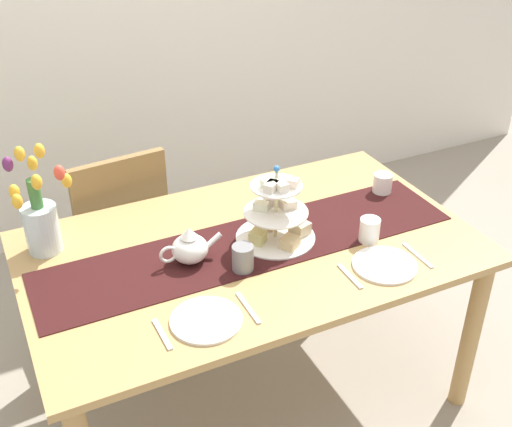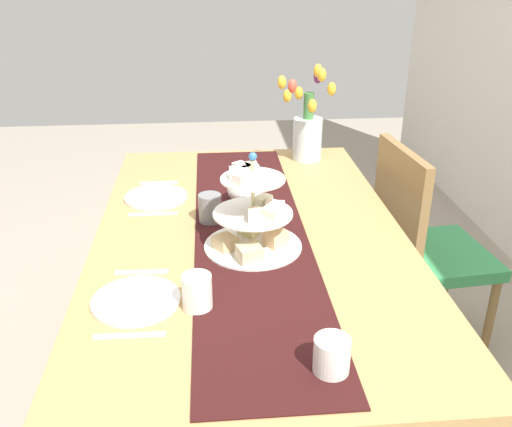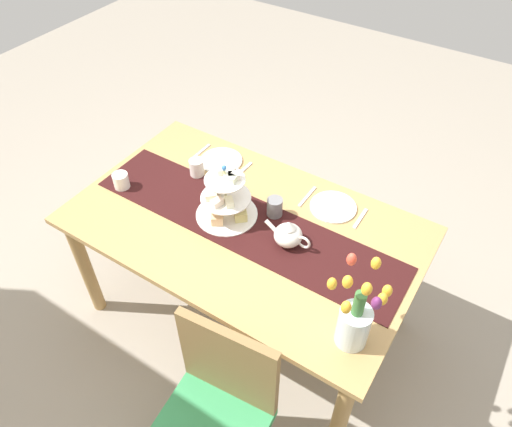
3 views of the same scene
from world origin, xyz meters
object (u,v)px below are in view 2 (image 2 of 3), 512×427
at_px(tulip_vase, 307,128).
at_px(knife_left, 153,214).
at_px(chair_left, 421,243).
at_px(mug_white_text, 197,292).
at_px(dinner_plate_right, 136,300).
at_px(teapot, 245,188).
at_px(knife_right, 130,336).
at_px(fork_left, 159,183).
at_px(fork_right, 142,272).
at_px(dining_table, 251,259).
at_px(cream_jug, 332,356).
at_px(dinner_plate_left, 156,197).
at_px(mug_grey, 210,208).
at_px(tiered_cake_stand, 253,220).

distance_m(tulip_vase, knife_left, 0.83).
bearing_deg(chair_left, tulip_vase, -129.31).
distance_m(tulip_vase, mug_white_text, 1.20).
bearing_deg(dinner_plate_right, chair_left, 124.03).
relative_size(teapot, knife_right, 1.40).
height_order(chair_left, mug_white_text, chair_left).
bearing_deg(fork_left, fork_right, 0.00).
relative_size(dining_table, fork_left, 11.09).
bearing_deg(tulip_vase, fork_left, -69.40).
xyz_separation_m(tulip_vase, mug_white_text, (1.10, -0.46, -0.09)).
bearing_deg(cream_jug, teapot, -172.37).
xyz_separation_m(teapot, tulip_vase, (-0.45, 0.30, 0.08)).
bearing_deg(knife_right, cream_jug, 70.36).
distance_m(dinner_plate_right, knife_right, 0.15).
relative_size(chair_left, tulip_vase, 2.24).
height_order(dining_table, fork_left, fork_left).
bearing_deg(dinner_plate_left, cream_jug, 24.50).
xyz_separation_m(knife_left, knife_right, (0.68, 0.00, 0.00)).
height_order(fork_left, knife_left, same).
bearing_deg(teapot, knife_left, -77.10).
bearing_deg(knife_right, knife_left, 180.00).
bearing_deg(cream_jug, knife_left, -151.87).
distance_m(fork_right, knife_right, 0.29).
distance_m(fork_right, mug_grey, 0.38).
xyz_separation_m(dining_table, knife_left, (-0.16, -0.33, 0.10)).
relative_size(chair_left, knife_left, 5.35).
height_order(dining_table, chair_left, chair_left).
relative_size(tiered_cake_stand, cream_jug, 3.58).
distance_m(tiered_cake_stand, fork_left, 0.66).
height_order(dining_table, teapot, teapot).
bearing_deg(dining_table, fork_left, -144.37).
height_order(teapot, cream_jug, teapot).
distance_m(mug_grey, mug_white_text, 0.50).
distance_m(dinner_plate_right, mug_grey, 0.50).
relative_size(dining_table, mug_grey, 17.51).
bearing_deg(knife_right, mug_grey, 161.86).
height_order(fork_left, dinner_plate_right, dinner_plate_right).
height_order(dinner_plate_right, knife_right, dinner_plate_right).
xyz_separation_m(teapot, mug_grey, (0.15, -0.13, -0.01)).
relative_size(dining_table, mug_white_text, 17.51).
bearing_deg(knife_left, dinner_plate_right, 0.00).
bearing_deg(tulip_vase, tiered_cake_stand, -20.61).
relative_size(cream_jug, dinner_plate_right, 0.37).
distance_m(tiered_cake_stand, fork_right, 0.36).
relative_size(chair_left, fork_right, 6.07).
bearing_deg(fork_left, mug_white_text, 10.48).
height_order(chair_left, dinner_plate_right, chair_left).
xyz_separation_m(dining_table, knife_right, (0.51, -0.33, 0.10)).
bearing_deg(fork_right, mug_white_text, 40.73).
xyz_separation_m(chair_left, mug_grey, (0.25, -0.85, 0.30)).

